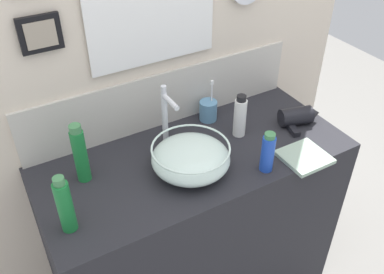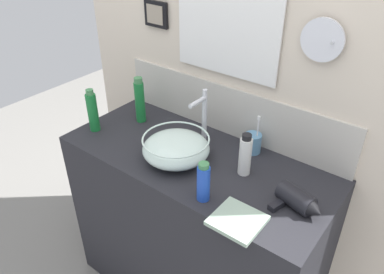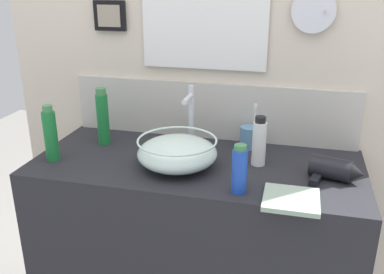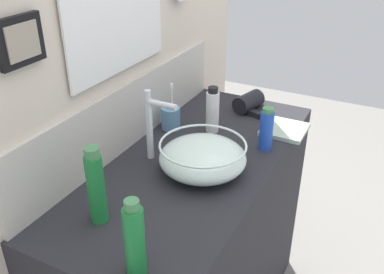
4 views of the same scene
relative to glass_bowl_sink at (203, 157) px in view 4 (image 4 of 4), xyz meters
name	(u,v)px [view 4 (image 4 of 4)]	position (x,y,z in m)	size (l,w,h in m)	color
vanity_counter	(194,256)	(0.06, 0.06, -0.52)	(1.25, 0.54, 0.92)	#232328
back_panel	(119,68)	(0.06, 0.36, 0.24)	(1.83, 0.10, 2.43)	beige
glass_bowl_sink	(203,157)	(0.00, 0.00, 0.00)	(0.29, 0.29, 0.11)	silver
faucet	(152,121)	(0.00, 0.19, 0.09)	(0.02, 0.12, 0.26)	silver
hair_drier	(251,101)	(0.56, 0.03, -0.02)	(0.19, 0.14, 0.08)	black
toothbrush_cup	(171,118)	(0.23, 0.26, -0.01)	(0.08, 0.08, 0.19)	#598CB2
lotion_bottle	(213,111)	(0.29, 0.10, 0.03)	(0.05, 0.05, 0.19)	white
spray_bottle	(266,129)	(0.25, -0.14, 0.02)	(0.05, 0.05, 0.17)	blue
soap_dispenser	(135,240)	(-0.48, -0.05, 0.05)	(0.05, 0.05, 0.22)	#197233
shampoo_bottle	(96,187)	(-0.36, 0.15, 0.06)	(0.05, 0.05, 0.24)	#197233
hand_towel	(284,129)	(0.42, -0.16, -0.05)	(0.17, 0.17, 0.02)	#99B29E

